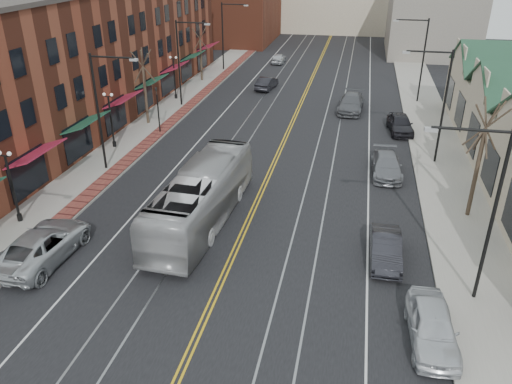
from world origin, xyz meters
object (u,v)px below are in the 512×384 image
at_px(parked_car_a, 432,326).
at_px(parked_car_d, 400,124).
at_px(parked_suv, 43,245).
at_px(parked_car_b, 386,249).
at_px(parked_car_c, 386,165).
at_px(transit_bus, 202,197).

distance_m(parked_car_a, parked_car_d, 25.53).
height_order(parked_suv, parked_car_b, parked_suv).
bearing_deg(parked_suv, parked_car_c, -138.27).
height_order(parked_suv, parked_car_c, parked_suv).
height_order(transit_bus, parked_car_a, transit_bus).
relative_size(transit_bus, parked_suv, 1.98).
distance_m(parked_car_b, parked_car_c, 10.83).
distance_m(transit_bus, parked_car_b, 10.38).
relative_size(parked_car_a, parked_car_d, 0.98).
bearing_deg(transit_bus, parked_suv, 40.69).
xyz_separation_m(transit_bus, parked_car_c, (10.47, 8.98, -0.93)).
bearing_deg(parked_car_a, parked_car_c, 91.98).
bearing_deg(parked_car_a, transit_bus, 145.22).
xyz_separation_m(parked_car_a, parked_car_b, (-1.66, 5.55, -0.07)).
distance_m(transit_bus, parked_car_a, 13.98).
height_order(transit_bus, parked_car_b, transit_bus).
distance_m(parked_suv, parked_car_c, 22.35).
xyz_separation_m(parked_suv, parked_car_a, (18.60, -2.15, -0.06)).
bearing_deg(parked_suv, transit_bus, -140.03).
xyz_separation_m(parked_suv, parked_car_c, (17.24, 14.23, -0.12)).
relative_size(parked_suv, parked_car_c, 1.23).
xyz_separation_m(parked_suv, parked_car_d, (18.60, 23.38, -0.05)).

